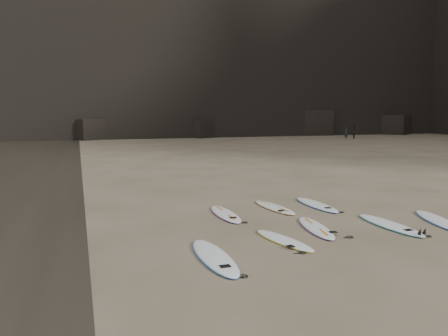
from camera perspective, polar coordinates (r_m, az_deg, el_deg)
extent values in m
plane|color=#897559|center=(13.10, 15.31, -7.68)|extent=(240.00, 240.00, 0.00)
cube|color=black|center=(74.41, -5.06, 20.25)|extent=(170.00, 32.00, 40.00)
cube|color=black|center=(57.54, -3.28, 5.16)|extent=(4.23, 4.46, 2.33)
cube|color=black|center=(64.99, 11.16, 5.84)|extent=(5.95, 5.19, 3.59)
cube|color=black|center=(70.76, 21.20, 5.31)|extent=(5.31, 5.56, 2.88)
cube|color=black|center=(55.52, -17.41, 4.85)|extent=(4.49, 4.76, 2.49)
ellipsoid|color=white|center=(10.19, -1.27, -11.48)|extent=(0.68, 2.80, 0.10)
ellipsoid|color=white|center=(11.56, 7.81, -9.29)|extent=(0.99, 2.32, 0.08)
ellipsoid|color=white|center=(12.89, 11.90, -7.60)|extent=(1.07, 2.58, 0.09)
ellipsoid|color=white|center=(13.81, 20.81, -6.91)|extent=(0.67, 2.76, 0.10)
ellipsoid|color=white|center=(14.95, 26.14, -6.12)|extent=(1.47, 2.75, 0.10)
ellipsoid|color=white|center=(14.27, 0.17, -5.99)|extent=(0.66, 2.58, 0.09)
ellipsoid|color=white|center=(15.35, 6.60, -5.09)|extent=(0.84, 2.54, 0.09)
ellipsoid|color=white|center=(15.99, 11.98, -4.69)|extent=(0.67, 2.70, 0.10)
imported|color=black|center=(56.06, 15.69, 4.43)|extent=(0.60, 0.44, 1.52)
imported|color=black|center=(57.70, 16.76, 4.60)|extent=(1.01, 1.09, 1.79)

